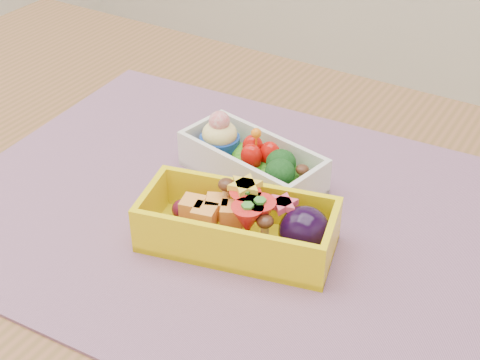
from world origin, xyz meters
The scene contains 4 objects.
table centered at (0.00, 0.00, 0.65)m, with size 1.20×0.80×0.75m.
placemat centered at (0.03, 0.03, 0.75)m, with size 0.58×0.45×0.00m, color gray.
bento_white centered at (0.02, 0.09, 0.78)m, with size 0.17×0.10×0.07m.
bento_yellow centered at (0.07, -0.01, 0.78)m, with size 0.20×0.12×0.06m.
Camera 1 is at (0.33, -0.44, 1.18)m, focal length 50.54 mm.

